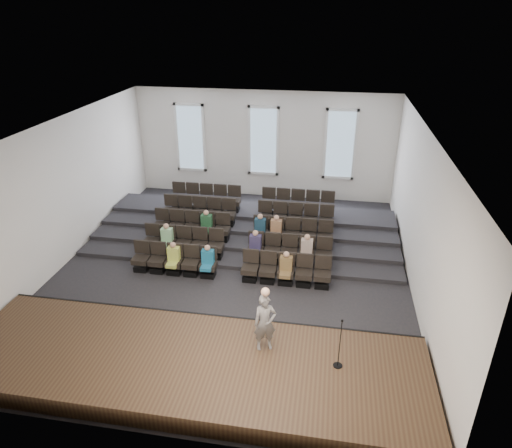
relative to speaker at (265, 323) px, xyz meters
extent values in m
plane|color=black|center=(-1.80, 4.41, -1.28)|extent=(14.00, 14.00, 0.00)
cube|color=white|center=(-1.80, 4.41, 3.73)|extent=(12.00, 14.00, 0.02)
cube|color=white|center=(-1.80, 11.43, 1.22)|extent=(12.00, 0.04, 5.00)
cube|color=white|center=(-1.80, -2.61, 1.22)|extent=(12.00, 0.04, 5.00)
cube|color=white|center=(-7.82, 4.41, 1.22)|extent=(0.04, 14.00, 5.00)
cube|color=white|center=(4.22, 4.41, 1.22)|extent=(0.04, 14.00, 5.00)
cube|color=#42301C|center=(-1.80, -0.69, -1.03)|extent=(11.80, 3.60, 0.50)
cube|color=black|center=(-1.80, 1.08, -1.03)|extent=(11.80, 0.06, 0.52)
cube|color=black|center=(-1.80, 6.73, -1.20)|extent=(11.80, 4.80, 0.15)
cube|color=black|center=(-1.80, 7.26, -1.13)|extent=(11.80, 3.75, 0.30)
cube|color=black|center=(-1.80, 7.78, -1.05)|extent=(11.80, 2.70, 0.45)
cube|color=black|center=(-1.80, 8.31, -0.98)|extent=(11.80, 1.65, 0.60)
cube|color=black|center=(-4.92, 3.81, -1.18)|extent=(0.47, 0.43, 0.20)
cube|color=black|center=(-4.92, 3.81, -0.87)|extent=(0.55, 0.50, 0.19)
cube|color=black|center=(-4.92, 4.02, -0.46)|extent=(0.55, 0.08, 0.50)
cube|color=black|center=(-4.32, 3.81, -1.18)|extent=(0.47, 0.43, 0.20)
cube|color=black|center=(-4.32, 3.81, -0.87)|extent=(0.55, 0.50, 0.19)
cube|color=black|center=(-4.32, 4.02, -0.46)|extent=(0.55, 0.08, 0.50)
cube|color=black|center=(-3.72, 3.81, -1.18)|extent=(0.47, 0.43, 0.20)
cube|color=black|center=(-3.72, 3.81, -0.87)|extent=(0.55, 0.50, 0.19)
cube|color=black|center=(-3.72, 4.02, -0.46)|extent=(0.55, 0.08, 0.50)
cube|color=black|center=(-3.12, 3.81, -1.18)|extent=(0.47, 0.43, 0.20)
cube|color=black|center=(-3.12, 3.81, -0.87)|extent=(0.55, 0.50, 0.19)
cube|color=black|center=(-3.12, 4.02, -0.46)|extent=(0.55, 0.08, 0.50)
cube|color=black|center=(-2.52, 3.81, -1.18)|extent=(0.47, 0.43, 0.20)
cube|color=black|center=(-2.52, 3.81, -0.87)|extent=(0.55, 0.50, 0.19)
cube|color=black|center=(-2.52, 4.02, -0.46)|extent=(0.55, 0.08, 0.50)
cube|color=black|center=(-1.07, 3.81, -1.18)|extent=(0.47, 0.43, 0.20)
cube|color=black|center=(-1.07, 3.81, -0.87)|extent=(0.55, 0.50, 0.19)
cube|color=black|center=(-1.07, 4.02, -0.46)|extent=(0.55, 0.08, 0.50)
cube|color=black|center=(-0.47, 3.81, -1.18)|extent=(0.47, 0.43, 0.20)
cube|color=black|center=(-0.47, 3.81, -0.87)|extent=(0.55, 0.50, 0.19)
cube|color=black|center=(-0.47, 4.02, -0.46)|extent=(0.55, 0.08, 0.50)
cube|color=black|center=(0.13, 3.81, -1.18)|extent=(0.47, 0.43, 0.20)
cube|color=black|center=(0.13, 3.81, -0.87)|extent=(0.55, 0.50, 0.19)
cube|color=black|center=(0.13, 4.02, -0.46)|extent=(0.55, 0.08, 0.50)
cube|color=black|center=(0.73, 3.81, -1.18)|extent=(0.47, 0.43, 0.20)
cube|color=black|center=(0.73, 3.81, -0.87)|extent=(0.55, 0.50, 0.19)
cube|color=black|center=(0.73, 4.02, -0.46)|extent=(0.55, 0.08, 0.50)
cube|color=black|center=(1.33, 3.81, -1.18)|extent=(0.47, 0.43, 0.20)
cube|color=black|center=(1.33, 3.81, -0.87)|extent=(0.55, 0.50, 0.19)
cube|color=black|center=(1.33, 4.02, -0.46)|extent=(0.55, 0.08, 0.50)
cube|color=black|center=(-4.92, 4.86, -1.03)|extent=(0.47, 0.43, 0.20)
cube|color=black|center=(-4.92, 4.86, -0.72)|extent=(0.55, 0.50, 0.19)
cube|color=black|center=(-4.92, 5.07, -0.31)|extent=(0.55, 0.08, 0.50)
cube|color=black|center=(-4.32, 4.86, -1.03)|extent=(0.47, 0.43, 0.20)
cube|color=black|center=(-4.32, 4.86, -0.72)|extent=(0.55, 0.50, 0.19)
cube|color=black|center=(-4.32, 5.07, -0.31)|extent=(0.55, 0.08, 0.50)
cube|color=black|center=(-3.72, 4.86, -1.03)|extent=(0.47, 0.43, 0.20)
cube|color=black|center=(-3.72, 4.86, -0.72)|extent=(0.55, 0.50, 0.19)
cube|color=black|center=(-3.72, 5.07, -0.31)|extent=(0.55, 0.08, 0.50)
cube|color=black|center=(-3.12, 4.86, -1.03)|extent=(0.47, 0.43, 0.20)
cube|color=black|center=(-3.12, 4.86, -0.72)|extent=(0.55, 0.50, 0.19)
cube|color=black|center=(-3.12, 5.07, -0.31)|extent=(0.55, 0.08, 0.50)
cube|color=black|center=(-2.52, 4.86, -1.03)|extent=(0.47, 0.43, 0.20)
cube|color=black|center=(-2.52, 4.86, -0.72)|extent=(0.55, 0.50, 0.19)
cube|color=black|center=(-2.52, 5.07, -0.31)|extent=(0.55, 0.08, 0.50)
cube|color=black|center=(-1.07, 4.86, -1.03)|extent=(0.47, 0.43, 0.20)
cube|color=black|center=(-1.07, 4.86, -0.72)|extent=(0.55, 0.50, 0.19)
cube|color=black|center=(-1.07, 5.07, -0.31)|extent=(0.55, 0.08, 0.50)
cube|color=black|center=(-0.47, 4.86, -1.03)|extent=(0.47, 0.43, 0.20)
cube|color=black|center=(-0.47, 4.86, -0.72)|extent=(0.55, 0.50, 0.19)
cube|color=black|center=(-0.47, 5.07, -0.31)|extent=(0.55, 0.08, 0.50)
cube|color=black|center=(0.13, 4.86, -1.03)|extent=(0.47, 0.43, 0.20)
cube|color=black|center=(0.13, 4.86, -0.72)|extent=(0.55, 0.50, 0.19)
cube|color=black|center=(0.13, 5.07, -0.31)|extent=(0.55, 0.08, 0.50)
cube|color=black|center=(0.73, 4.86, -1.03)|extent=(0.47, 0.43, 0.20)
cube|color=black|center=(0.73, 4.86, -0.72)|extent=(0.55, 0.50, 0.19)
cube|color=black|center=(0.73, 5.07, -0.31)|extent=(0.55, 0.08, 0.50)
cube|color=black|center=(1.33, 4.86, -1.03)|extent=(0.47, 0.43, 0.20)
cube|color=black|center=(1.33, 4.86, -0.72)|extent=(0.55, 0.50, 0.19)
cube|color=black|center=(1.33, 5.07, -0.31)|extent=(0.55, 0.08, 0.50)
cube|color=black|center=(-4.92, 5.91, -0.88)|extent=(0.47, 0.42, 0.20)
cube|color=black|center=(-4.92, 5.91, -0.57)|extent=(0.55, 0.50, 0.19)
cube|color=black|center=(-4.92, 6.12, -0.16)|extent=(0.55, 0.08, 0.50)
cube|color=black|center=(-4.32, 5.91, -0.88)|extent=(0.47, 0.42, 0.20)
cube|color=black|center=(-4.32, 5.91, -0.57)|extent=(0.55, 0.50, 0.19)
cube|color=black|center=(-4.32, 6.12, -0.16)|extent=(0.55, 0.08, 0.50)
cube|color=black|center=(-3.72, 5.91, -0.88)|extent=(0.47, 0.42, 0.20)
cube|color=black|center=(-3.72, 5.91, -0.57)|extent=(0.55, 0.50, 0.19)
cube|color=black|center=(-3.72, 6.12, -0.16)|extent=(0.55, 0.08, 0.50)
cube|color=black|center=(-3.12, 5.91, -0.88)|extent=(0.47, 0.42, 0.20)
cube|color=black|center=(-3.12, 5.91, -0.57)|extent=(0.55, 0.50, 0.19)
cube|color=black|center=(-3.12, 6.12, -0.16)|extent=(0.55, 0.08, 0.50)
cube|color=black|center=(-2.52, 5.91, -0.88)|extent=(0.47, 0.42, 0.20)
cube|color=black|center=(-2.52, 5.91, -0.57)|extent=(0.55, 0.50, 0.19)
cube|color=black|center=(-2.52, 6.12, -0.16)|extent=(0.55, 0.08, 0.50)
cube|color=black|center=(-1.07, 5.91, -0.88)|extent=(0.47, 0.42, 0.20)
cube|color=black|center=(-1.07, 5.91, -0.57)|extent=(0.55, 0.50, 0.19)
cube|color=black|center=(-1.07, 6.12, -0.16)|extent=(0.55, 0.08, 0.50)
cube|color=black|center=(-0.47, 5.91, -0.88)|extent=(0.47, 0.42, 0.20)
cube|color=black|center=(-0.47, 5.91, -0.57)|extent=(0.55, 0.50, 0.19)
cube|color=black|center=(-0.47, 6.12, -0.16)|extent=(0.55, 0.08, 0.50)
cube|color=black|center=(0.13, 5.91, -0.88)|extent=(0.47, 0.42, 0.20)
cube|color=black|center=(0.13, 5.91, -0.57)|extent=(0.55, 0.50, 0.19)
cube|color=black|center=(0.13, 6.12, -0.16)|extent=(0.55, 0.08, 0.50)
cube|color=black|center=(0.73, 5.91, -0.88)|extent=(0.47, 0.42, 0.20)
cube|color=black|center=(0.73, 5.91, -0.57)|extent=(0.55, 0.50, 0.19)
cube|color=black|center=(0.73, 6.12, -0.16)|extent=(0.55, 0.08, 0.50)
cube|color=black|center=(1.33, 5.91, -0.88)|extent=(0.47, 0.42, 0.20)
cube|color=black|center=(1.33, 5.91, -0.57)|extent=(0.55, 0.50, 0.19)
cube|color=black|center=(1.33, 6.12, -0.16)|extent=(0.55, 0.08, 0.50)
cube|color=black|center=(-4.92, 6.96, -0.73)|extent=(0.47, 0.42, 0.20)
cube|color=black|center=(-4.92, 6.96, -0.42)|extent=(0.55, 0.50, 0.19)
cube|color=black|center=(-4.92, 7.17, -0.01)|extent=(0.55, 0.08, 0.50)
cube|color=black|center=(-4.32, 6.96, -0.73)|extent=(0.47, 0.42, 0.20)
cube|color=black|center=(-4.32, 6.96, -0.42)|extent=(0.55, 0.50, 0.19)
cube|color=black|center=(-4.32, 7.17, -0.01)|extent=(0.55, 0.08, 0.50)
cube|color=black|center=(-3.72, 6.96, -0.73)|extent=(0.47, 0.42, 0.20)
cube|color=black|center=(-3.72, 6.96, -0.42)|extent=(0.55, 0.50, 0.19)
cube|color=black|center=(-3.72, 7.17, -0.01)|extent=(0.55, 0.08, 0.50)
cube|color=black|center=(-3.12, 6.96, -0.73)|extent=(0.47, 0.42, 0.20)
cube|color=black|center=(-3.12, 6.96, -0.42)|extent=(0.55, 0.50, 0.19)
cube|color=black|center=(-3.12, 7.17, -0.01)|extent=(0.55, 0.08, 0.50)
cube|color=black|center=(-2.52, 6.96, -0.73)|extent=(0.47, 0.42, 0.20)
cube|color=black|center=(-2.52, 6.96, -0.42)|extent=(0.55, 0.50, 0.19)
cube|color=black|center=(-2.52, 7.17, -0.01)|extent=(0.55, 0.08, 0.50)
cube|color=black|center=(-1.07, 6.96, -0.73)|extent=(0.47, 0.42, 0.20)
cube|color=black|center=(-1.07, 6.96, -0.42)|extent=(0.55, 0.50, 0.19)
cube|color=black|center=(-1.07, 7.17, -0.01)|extent=(0.55, 0.08, 0.50)
cube|color=black|center=(-0.47, 6.96, -0.73)|extent=(0.47, 0.42, 0.20)
cube|color=black|center=(-0.47, 6.96, -0.42)|extent=(0.55, 0.50, 0.19)
cube|color=black|center=(-0.47, 7.17, -0.01)|extent=(0.55, 0.08, 0.50)
cube|color=black|center=(0.13, 6.96, -0.73)|extent=(0.47, 0.42, 0.20)
cube|color=black|center=(0.13, 6.96, -0.42)|extent=(0.55, 0.50, 0.19)
cube|color=black|center=(0.13, 7.17, -0.01)|extent=(0.55, 0.08, 0.50)
cube|color=black|center=(0.73, 6.96, -0.73)|extent=(0.47, 0.42, 0.20)
cube|color=black|center=(0.73, 6.96, -0.42)|extent=(0.55, 0.50, 0.19)
cube|color=black|center=(0.73, 7.17, -0.01)|extent=(0.55, 0.08, 0.50)
cube|color=black|center=(1.33, 6.96, -0.73)|extent=(0.47, 0.42, 0.20)
cube|color=black|center=(1.33, 6.96, -0.42)|extent=(0.55, 0.50, 0.19)
cube|color=black|center=(1.33, 7.17, -0.01)|extent=(0.55, 0.08, 0.50)
cube|color=black|center=(-4.92, 8.01, -0.58)|extent=(0.47, 0.42, 0.20)
cube|color=black|center=(-4.92, 8.01, -0.27)|extent=(0.55, 0.50, 0.19)
cube|color=black|center=(-4.92, 8.22, 0.14)|extent=(0.55, 0.08, 0.50)
cube|color=black|center=(-4.32, 8.01, -0.58)|extent=(0.47, 0.42, 0.20)
cube|color=black|center=(-4.32, 8.01, -0.27)|extent=(0.55, 0.50, 0.19)
cube|color=black|center=(-4.32, 8.22, 0.14)|extent=(0.55, 0.08, 0.50)
cube|color=black|center=(-3.72, 8.01, -0.58)|extent=(0.47, 0.42, 0.20)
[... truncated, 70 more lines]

